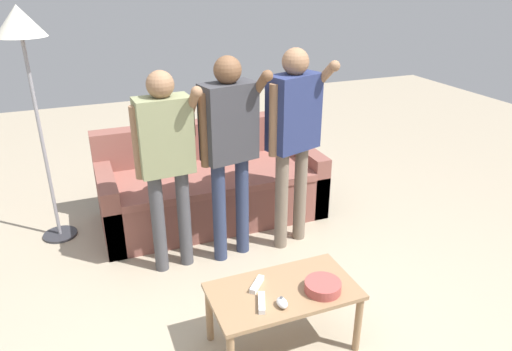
{
  "coord_description": "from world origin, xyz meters",
  "views": [
    {
      "loc": [
        -0.93,
        -2.23,
        2.1
      ],
      "look_at": [
        0.07,
        0.3,
        0.9
      ],
      "focal_mm": 32.83,
      "sensor_mm": 36.0,
      "label": 1
    }
  ],
  "objects_px": {
    "player_right": "(294,127)",
    "coffee_table": "(283,298)",
    "game_remote_nunchuk": "(282,303)",
    "floor_lamp": "(22,39)",
    "couch": "(210,186)",
    "game_remote_wand_far": "(262,303)",
    "player_left": "(166,151)",
    "player_center": "(229,138)",
    "game_remote_wand_near": "(257,284)",
    "snack_bowl": "(323,286)"
  },
  "relations": [
    {
      "from": "player_right",
      "to": "game_remote_wand_near",
      "type": "bearing_deg",
      "value": -125.19
    },
    {
      "from": "player_center",
      "to": "player_right",
      "type": "xyz_separation_m",
      "value": [
        0.51,
        0.0,
        0.01
      ]
    },
    {
      "from": "couch",
      "to": "coffee_table",
      "type": "relative_size",
      "value": 2.28
    },
    {
      "from": "snack_bowl",
      "to": "player_right",
      "type": "xyz_separation_m",
      "value": [
        0.35,
        1.14,
        0.57
      ]
    },
    {
      "from": "player_right",
      "to": "coffee_table",
      "type": "bearing_deg",
      "value": -117.66
    },
    {
      "from": "couch",
      "to": "snack_bowl",
      "type": "relative_size",
      "value": 9.23
    },
    {
      "from": "game_remote_nunchuk",
      "to": "player_left",
      "type": "relative_size",
      "value": 0.06
    },
    {
      "from": "game_remote_nunchuk",
      "to": "game_remote_wand_far",
      "type": "bearing_deg",
      "value": 152.21
    },
    {
      "from": "couch",
      "to": "player_left",
      "type": "height_order",
      "value": "player_left"
    },
    {
      "from": "player_center",
      "to": "game_remote_wand_near",
      "type": "distance_m",
      "value": 1.13
    },
    {
      "from": "snack_bowl",
      "to": "game_remote_wand_far",
      "type": "relative_size",
      "value": 1.28
    },
    {
      "from": "game_remote_nunchuk",
      "to": "game_remote_wand_near",
      "type": "xyz_separation_m",
      "value": [
        -0.06,
        0.21,
        -0.01
      ]
    },
    {
      "from": "couch",
      "to": "game_remote_wand_near",
      "type": "relative_size",
      "value": 14.17
    },
    {
      "from": "game_remote_nunchuk",
      "to": "player_center",
      "type": "distance_m",
      "value": 1.31
    },
    {
      "from": "player_left",
      "to": "game_remote_wand_near",
      "type": "bearing_deg",
      "value": -73.31
    },
    {
      "from": "game_remote_nunchuk",
      "to": "floor_lamp",
      "type": "xyz_separation_m",
      "value": [
        -1.18,
        1.99,
        1.21
      ]
    },
    {
      "from": "coffee_table",
      "to": "game_remote_wand_near",
      "type": "height_order",
      "value": "game_remote_wand_near"
    },
    {
      "from": "player_left",
      "to": "game_remote_wand_far",
      "type": "distance_m",
      "value": 1.28
    },
    {
      "from": "snack_bowl",
      "to": "floor_lamp",
      "type": "relative_size",
      "value": 0.11
    },
    {
      "from": "floor_lamp",
      "to": "player_right",
      "type": "relative_size",
      "value": 1.18
    },
    {
      "from": "couch",
      "to": "snack_bowl",
      "type": "distance_m",
      "value": 1.87
    },
    {
      "from": "game_remote_wand_far",
      "to": "player_left",
      "type": "bearing_deg",
      "value": 102.74
    },
    {
      "from": "couch",
      "to": "player_left",
      "type": "xyz_separation_m",
      "value": [
        -0.5,
        -0.71,
        0.66
      ]
    },
    {
      "from": "player_left",
      "to": "snack_bowl",
      "type": "bearing_deg",
      "value": -61.32
    },
    {
      "from": "player_center",
      "to": "coffee_table",
      "type": "bearing_deg",
      "value": -92.05
    },
    {
      "from": "couch",
      "to": "game_remote_nunchuk",
      "type": "xyz_separation_m",
      "value": [
        -0.15,
        -1.9,
        0.15
      ]
    },
    {
      "from": "couch",
      "to": "snack_bowl",
      "type": "bearing_deg",
      "value": -86.12
    },
    {
      "from": "snack_bowl",
      "to": "game_remote_wand_near",
      "type": "bearing_deg",
      "value": 152.57
    },
    {
      "from": "player_right",
      "to": "game_remote_wand_far",
      "type": "xyz_separation_m",
      "value": [
        -0.72,
        -1.13,
        -0.58
      ]
    },
    {
      "from": "player_center",
      "to": "game_remote_wand_near",
      "type": "bearing_deg",
      "value": -99.98
    },
    {
      "from": "game_remote_nunchuk",
      "to": "game_remote_wand_near",
      "type": "relative_size",
      "value": 0.64
    },
    {
      "from": "player_right",
      "to": "game_remote_wand_near",
      "type": "xyz_separation_m",
      "value": [
        -0.68,
        -0.97,
        -0.58
      ]
    },
    {
      "from": "player_left",
      "to": "game_remote_wand_far",
      "type": "relative_size",
      "value": 9.15
    },
    {
      "from": "couch",
      "to": "player_left",
      "type": "distance_m",
      "value": 1.09
    },
    {
      "from": "player_center",
      "to": "game_remote_wand_near",
      "type": "xyz_separation_m",
      "value": [
        -0.17,
        -0.97,
        -0.57
      ]
    },
    {
      "from": "floor_lamp",
      "to": "player_center",
      "type": "height_order",
      "value": "floor_lamp"
    },
    {
      "from": "snack_bowl",
      "to": "game_remote_nunchuk",
      "type": "relative_size",
      "value": 2.4
    },
    {
      "from": "game_remote_nunchuk",
      "to": "player_center",
      "type": "relative_size",
      "value": 0.06
    },
    {
      "from": "game_remote_nunchuk",
      "to": "player_left",
      "type": "xyz_separation_m",
      "value": [
        -0.36,
        1.19,
        0.52
      ]
    },
    {
      "from": "floor_lamp",
      "to": "game_remote_wand_near",
      "type": "height_order",
      "value": "floor_lamp"
    },
    {
      "from": "player_right",
      "to": "game_remote_wand_far",
      "type": "bearing_deg",
      "value": -122.47
    },
    {
      "from": "couch",
      "to": "floor_lamp",
      "type": "distance_m",
      "value": 1.9
    },
    {
      "from": "player_right",
      "to": "game_remote_nunchuk",
      "type": "bearing_deg",
      "value": -117.68
    },
    {
      "from": "floor_lamp",
      "to": "game_remote_wand_far",
      "type": "height_order",
      "value": "floor_lamp"
    },
    {
      "from": "game_remote_nunchuk",
      "to": "player_center",
      "type": "bearing_deg",
      "value": 84.83
    },
    {
      "from": "player_center",
      "to": "player_right",
      "type": "distance_m",
      "value": 0.51
    },
    {
      "from": "couch",
      "to": "player_left",
      "type": "relative_size",
      "value": 1.3
    },
    {
      "from": "player_left",
      "to": "player_center",
      "type": "distance_m",
      "value": 0.46
    },
    {
      "from": "player_center",
      "to": "game_remote_wand_far",
      "type": "bearing_deg",
      "value": -100.35
    },
    {
      "from": "game_remote_nunchuk",
      "to": "game_remote_wand_far",
      "type": "relative_size",
      "value": 0.54
    }
  ]
}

